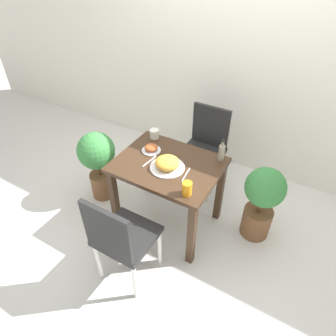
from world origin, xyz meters
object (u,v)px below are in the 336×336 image
at_px(juice_glass, 187,188).
at_px(potted_plant_left, 98,159).
at_px(sauce_bottle, 222,152).
at_px(drink_cup, 154,134).
at_px(chair_near, 120,237).
at_px(chair_far, 205,145).
at_px(potted_plant_right, 262,199).
at_px(side_plate, 151,148).
at_px(food_plate, 167,164).

xyz_separation_m(juice_glass, potted_plant_left, (-1.11, 0.23, -0.30)).
distance_m(sauce_bottle, potted_plant_left, 1.25).
distance_m(drink_cup, sauce_bottle, 0.68).
xyz_separation_m(chair_near, chair_far, (0.04, 1.41, 0.00)).
bearing_deg(chair_far, potted_plant_right, -28.74).
bearing_deg(juice_glass, side_plate, 147.98).
distance_m(chair_far, drink_cup, 0.61).
xyz_separation_m(chair_far, potted_plant_left, (-0.84, -0.73, -0.03)).
bearing_deg(food_plate, potted_plant_right, 24.87).
relative_size(drink_cup, juice_glass, 0.79).
height_order(juice_glass, sauce_bottle, sauce_bottle).
bearing_deg(chair_near, chair_far, -91.55).
height_order(food_plate, sauce_bottle, sauce_bottle).
xyz_separation_m(side_plate, sauce_bottle, (0.59, 0.19, 0.05)).
relative_size(chair_near, drink_cup, 10.39).
xyz_separation_m(drink_cup, sauce_bottle, (0.68, -0.01, 0.04)).
xyz_separation_m(potted_plant_left, potted_plant_right, (1.59, 0.32, -0.05)).
bearing_deg(potted_plant_left, food_plate, -2.09).
bearing_deg(potted_plant_left, potted_plant_right, 11.46).
height_order(juice_glass, potted_plant_right, juice_glass).
xyz_separation_m(chair_far, drink_cup, (-0.35, -0.42, 0.26)).
height_order(chair_far, food_plate, chair_far).
bearing_deg(potted_plant_right, chair_far, 151.26).
relative_size(juice_glass, potted_plant_left, 0.14).
bearing_deg(potted_plant_left, side_plate, 10.43).
xyz_separation_m(chair_near, food_plate, (0.03, 0.65, 0.26)).
relative_size(juice_glass, potted_plant_right, 0.15).
xyz_separation_m(drink_cup, potted_plant_right, (1.10, 0.01, -0.33)).
xyz_separation_m(chair_near, potted_plant_right, (0.79, 1.00, -0.08)).
relative_size(side_plate, juice_glass, 1.54).
distance_m(food_plate, juice_glass, 0.35).
xyz_separation_m(chair_near, juice_glass, (0.31, 0.46, 0.27)).
xyz_separation_m(chair_near, side_plate, (-0.22, 0.79, 0.24)).
bearing_deg(food_plate, chair_far, 89.04).
height_order(side_plate, potted_plant_left, side_plate).
bearing_deg(potted_plant_right, side_plate, -167.95).
height_order(sauce_bottle, potted_plant_left, sauce_bottle).
distance_m(juice_glass, potted_plant_left, 1.17).
height_order(juice_glass, potted_plant_left, juice_glass).
height_order(side_plate, potted_plant_right, side_plate).
xyz_separation_m(food_plate, drink_cup, (-0.34, 0.34, -0.00)).
xyz_separation_m(food_plate, juice_glass, (0.28, -0.19, 0.01)).
distance_m(chair_near, chair_far, 1.41).
relative_size(chair_near, sauce_bottle, 4.34).
height_order(drink_cup, sauce_bottle, sauce_bottle).
bearing_deg(juice_glass, food_plate, 145.61).
bearing_deg(juice_glass, chair_far, 105.88).
relative_size(chair_near, chair_far, 1.00).
bearing_deg(potted_plant_left, chair_near, -40.29).
relative_size(chair_far, drink_cup, 10.39).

